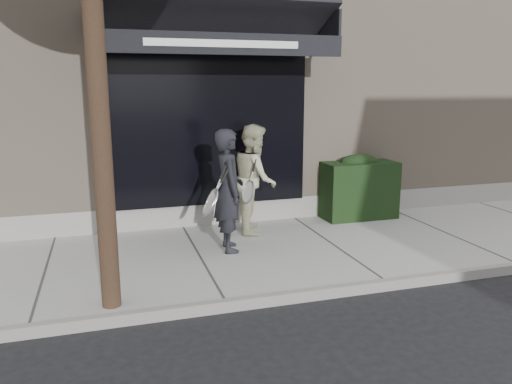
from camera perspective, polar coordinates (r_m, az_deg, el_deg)
name	(u,v)px	position (r m, az deg, el deg)	size (l,w,h in m)	color
ground	(331,250)	(7.67, 8.51, -6.61)	(80.00, 80.00, 0.00)	black
sidewalk	(331,247)	(7.65, 8.53, -6.19)	(20.00, 3.00, 0.12)	#999894
curb	(385,285)	(6.37, 14.58, -10.20)	(20.00, 0.10, 0.14)	gray
building_facade	(242,72)	(11.92, -1.60, 13.55)	(14.30, 8.04, 5.64)	tan
hedge	(358,187)	(9.06, 11.57, 0.51)	(1.30, 0.70, 1.14)	black
pedestrian_front	(229,191)	(7.03, -3.14, 0.15)	(0.66, 0.79, 1.74)	black
pedestrian_back	(255,178)	(7.96, -0.15, 1.56)	(0.82, 0.96, 1.73)	beige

